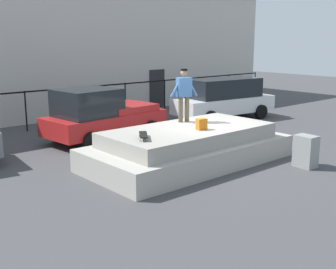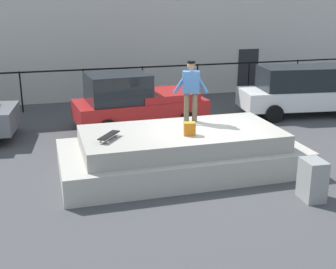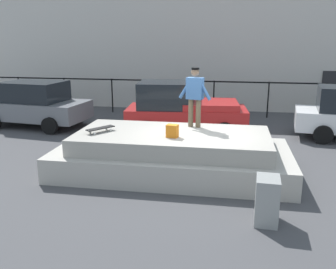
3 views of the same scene
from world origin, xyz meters
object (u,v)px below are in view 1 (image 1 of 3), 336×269
backpack (202,124)px  utility_box (306,151)px  skateboard (143,135)px  car_red_pickup_mid (101,115)px  skateboarder (184,92)px  car_white_hatchback_far (224,98)px

backpack → utility_box: size_ratio=0.35×
skateboard → backpack: 1.96m
skateboard → car_red_pickup_mid: size_ratio=0.17×
skateboard → car_red_pickup_mid: bearing=70.6°
skateboard → utility_box: skateboard is taller
skateboarder → car_white_hatchback_far: (5.67, 3.41, -1.05)m
skateboard → backpack: backpack is taller
skateboarder → backpack: bearing=-109.8°
skateboard → car_red_pickup_mid: (1.56, 4.45, -0.24)m
skateboarder → car_red_pickup_mid: size_ratio=0.36×
backpack → car_white_hatchback_far: size_ratio=0.07×
utility_box → skateboard: bearing=155.3°
car_red_pickup_mid → backpack: bearing=-85.3°
skateboard → car_red_pickup_mid: 4.72m
car_white_hatchback_far → utility_box: bearing=-120.6°
utility_box → backpack: bearing=140.5°
backpack → car_red_pickup_mid: car_red_pickup_mid is taller
skateboarder → car_red_pickup_mid: 3.70m
backpack → car_red_pickup_mid: bearing=106.5°
skateboarder → backpack: skateboarder is taller
skateboard → backpack: bearing=-5.4°
skateboard → skateboarder: bearing=23.0°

